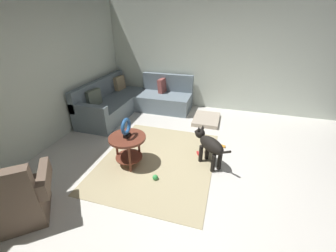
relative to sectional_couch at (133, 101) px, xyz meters
The scene contains 13 objects.
ground_plane 2.85m from the sectional_couch, 134.68° to the right, with size 6.00×6.00×0.10m, color silver.
wall_back 2.44m from the sectional_couch, 155.09° to the left, with size 6.00×0.12×2.70m, color silver.
wall_right 2.47m from the sectional_couch, 64.81° to the right, with size 0.12×6.00×2.70m, color silver.
area_rug 2.28m from the sectional_couch, 144.49° to the right, with size 2.30×1.90×0.01m, color tan.
sectional_couch is the anchor object (origin of this frame).
armchair 3.47m from the sectional_couch, behind, with size 0.97×1.00×0.88m.
side_table 2.25m from the sectional_couch, 156.89° to the right, with size 0.60×0.60×0.54m.
torus_sculpture 2.29m from the sectional_couch, 156.89° to the right, with size 0.28×0.08×0.33m.
dog_bed_mat 1.95m from the sectional_couch, 90.36° to the right, with size 0.80×0.60×0.09m, color #B2A38E.
dog 2.75m from the sectional_couch, 127.86° to the right, with size 0.61×0.66×0.63m.
dog_toy_ball 2.74m from the sectional_couch, 148.24° to the right, with size 0.09×0.09×0.09m, color green.
dog_toy_rope 2.60m from the sectional_couch, 114.45° to the right, with size 0.05×0.05×0.18m, color orange.
dog_toy_bone 2.49m from the sectional_couch, 126.73° to the right, with size 0.18×0.06×0.06m, color red.
Camera 1 is at (-2.70, -0.32, 2.26)m, focal length 22.57 mm.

